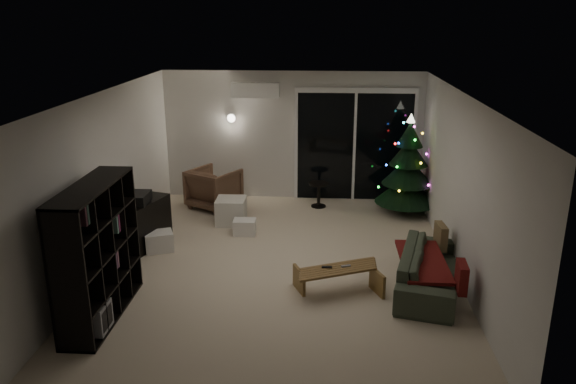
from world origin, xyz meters
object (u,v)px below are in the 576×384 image
object	(u,v)px
coffee_table	(338,280)
christmas_tree	(408,164)
media_cabinet	(138,226)
armchair	(214,188)
bookshelf	(81,252)
sofa	(430,270)

from	to	relation	value
coffee_table	christmas_tree	distance (m)	3.53
media_cabinet	christmas_tree	bearing A→B (deg)	40.94
armchair	christmas_tree	distance (m)	3.62
bookshelf	christmas_tree	xyz separation A→B (m)	(4.39, 3.98, 0.09)
armchair	coffee_table	xyz separation A→B (m)	(2.28, -3.27, -0.21)
armchair	christmas_tree	size ratio (longest dim) A/B	0.45
bookshelf	coffee_table	xyz separation A→B (m)	(3.08, 0.78, -0.66)
sofa	christmas_tree	xyz separation A→B (m)	(0.09, 3.01, 0.65)
bookshelf	media_cabinet	xyz separation A→B (m)	(0.00, 2.03, -0.46)
christmas_tree	media_cabinet	bearing A→B (deg)	-156.04
media_cabinet	sofa	size ratio (longest dim) A/B	0.65
sofa	christmas_tree	distance (m)	3.08
media_cabinet	christmas_tree	world-z (taller)	christmas_tree
bookshelf	coffee_table	size ratio (longest dim) A/B	1.53
bookshelf	coffee_table	bearing A→B (deg)	4.48
armchair	christmas_tree	bearing A→B (deg)	-151.52
media_cabinet	coffee_table	bearing A→B (deg)	-5.03
sofa	coffee_table	bearing A→B (deg)	112.53
bookshelf	media_cabinet	size ratio (longest dim) A/B	1.39
sofa	media_cabinet	bearing A→B (deg)	90.10
bookshelf	sofa	distance (m)	4.44
bookshelf	media_cabinet	distance (m)	2.08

